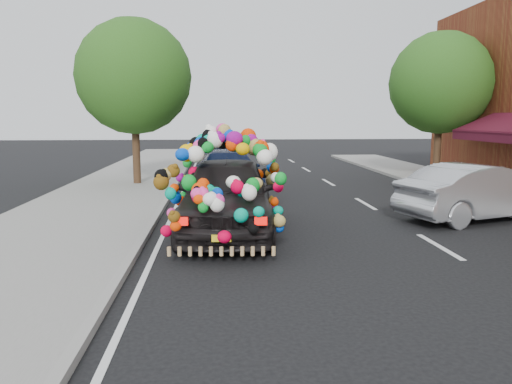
% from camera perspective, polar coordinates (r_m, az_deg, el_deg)
% --- Properties ---
extents(ground, '(100.00, 100.00, 0.00)m').
position_cam_1_polar(ground, '(9.74, 0.41, -6.67)').
color(ground, black).
rests_on(ground, ground).
extents(sidewalk, '(4.00, 60.00, 0.12)m').
position_cam_1_polar(sidewalk, '(10.30, -24.32, -6.25)').
color(sidewalk, gray).
rests_on(sidewalk, ground).
extents(kerb, '(0.15, 60.00, 0.13)m').
position_cam_1_polar(kerb, '(9.81, -13.48, -6.41)').
color(kerb, gray).
rests_on(kerb, ground).
extents(lane_markings, '(6.00, 50.00, 0.01)m').
position_cam_1_polar(lane_markings, '(10.66, 20.19, -5.84)').
color(lane_markings, silver).
rests_on(lane_markings, ground).
extents(tree_near_sidewalk, '(4.20, 4.20, 6.13)m').
position_cam_1_polar(tree_near_sidewalk, '(19.16, -13.81, 12.67)').
color(tree_near_sidewalk, '#332114').
rests_on(tree_near_sidewalk, ground).
extents(tree_far_b, '(4.00, 4.00, 5.90)m').
position_cam_1_polar(tree_far_b, '(21.31, 20.36, 11.59)').
color(tree_far_b, '#332114').
rests_on(tree_far_b, ground).
extents(plush_art_car, '(2.68, 5.33, 2.35)m').
position_cam_1_polar(plush_art_car, '(11.04, -3.33, 1.55)').
color(plush_art_car, black).
rests_on(plush_art_car, ground).
extents(navy_sedan, '(2.26, 5.12, 1.46)m').
position_cam_1_polar(navy_sedan, '(16.69, -3.24, 2.23)').
color(navy_sedan, '#0C1533').
rests_on(navy_sedan, ground).
extents(silver_hatchback, '(4.54, 2.78, 1.41)m').
position_cam_1_polar(silver_hatchback, '(13.66, 24.17, -0.00)').
color(silver_hatchback, '#A7A9AE').
rests_on(silver_hatchback, ground).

